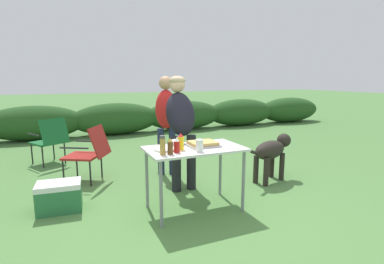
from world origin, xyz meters
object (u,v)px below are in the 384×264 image
(beer_bottle, at_px, (170,147))
(standing_person_in_olive_jacket, at_px, (181,121))
(mayo_bottle, at_px, (179,141))
(mustard_bottle, at_px, (181,142))
(standing_person_in_dark_puffer, at_px, (166,116))
(folding_table, at_px, (194,154))
(ketchup_bottle, at_px, (177,146))
(food_tray, at_px, (203,144))
(dog, at_px, (272,151))
(paper_cup_stack, at_px, (199,146))
(camp_chair_green_behind_table, at_px, (50,139))
(mixing_bowl, at_px, (176,142))
(camp_chair_near_hedge, at_px, (89,151))
(spice_jar, at_px, (163,145))
(plate_stack, at_px, (165,149))
(cooler_box, at_px, (59,197))

(beer_bottle, distance_m, standing_person_in_olive_jacket, 1.02)
(mayo_bottle, xyz_separation_m, mustard_bottle, (-0.02, -0.09, 0.02))
(standing_person_in_dark_puffer, bearing_deg, beer_bottle, -87.00)
(folding_table, bearing_deg, mustard_bottle, -169.40)
(ketchup_bottle, bearing_deg, beer_bottle, -154.01)
(food_tray, distance_m, dog, 1.45)
(paper_cup_stack, bearing_deg, dog, 23.48)
(mayo_bottle, distance_m, dog, 1.71)
(folding_table, distance_m, mayo_bottle, 0.23)
(camp_chair_green_behind_table, bearing_deg, mixing_bowl, -89.00)
(folding_table, distance_m, camp_chair_near_hedge, 1.83)
(camp_chair_near_hedge, bearing_deg, beer_bottle, -128.81)
(mixing_bowl, xyz_separation_m, standing_person_in_olive_jacket, (0.26, 0.52, 0.17))
(beer_bottle, height_order, standing_person_in_olive_jacket, standing_person_in_olive_jacket)
(mixing_bowl, relative_size, paper_cup_stack, 1.37)
(spice_jar, xyz_separation_m, standing_person_in_dark_puffer, (0.56, 1.52, 0.10))
(food_tray, relative_size, camp_chair_green_behind_table, 0.41)
(ketchup_bottle, bearing_deg, camp_chair_near_hedge, 114.91)
(food_tray, relative_size, plate_stack, 1.36)
(mixing_bowl, relative_size, dog, 0.19)
(standing_person_in_olive_jacket, relative_size, cooler_box, 3.06)
(food_tray, height_order, standing_person_in_olive_jacket, standing_person_in_olive_jacket)
(food_tray, height_order, mustard_bottle, mustard_bottle)
(mixing_bowl, relative_size, beer_bottle, 1.05)
(ketchup_bottle, height_order, standing_person_in_dark_puffer, standing_person_in_dark_puffer)
(food_tray, height_order, beer_bottle, beer_bottle)
(food_tray, distance_m, paper_cup_stack, 0.27)
(plate_stack, bearing_deg, camp_chair_near_hedge, 114.67)
(paper_cup_stack, xyz_separation_m, beer_bottle, (-0.32, 0.02, 0.02))
(folding_table, height_order, standing_person_in_dark_puffer, standing_person_in_dark_puffer)
(food_tray, relative_size, spice_jar, 1.72)
(standing_person_in_dark_puffer, relative_size, cooler_box, 3.07)
(mayo_bottle, xyz_separation_m, cooler_box, (-1.29, 0.53, -0.64))
(folding_table, height_order, dog, folding_table)
(ketchup_bottle, xyz_separation_m, mustard_bottle, (0.08, 0.10, 0.01))
(spice_jar, bearing_deg, cooler_box, 143.64)
(camp_chair_near_hedge, distance_m, cooler_box, 1.05)
(camp_chair_green_behind_table, distance_m, camp_chair_near_hedge, 1.34)
(folding_table, xyz_separation_m, food_tray, (0.12, 0.03, 0.10))
(plate_stack, height_order, spice_jar, spice_jar)
(dog, bearing_deg, ketchup_bottle, -88.80)
(mustard_bottle, height_order, dog, mustard_bottle)
(plate_stack, distance_m, mustard_bottle, 0.19)
(spice_jar, distance_m, mayo_bottle, 0.35)
(beer_bottle, bearing_deg, plate_stack, 87.57)
(food_tray, xyz_separation_m, ketchup_bottle, (-0.38, -0.16, 0.05))
(mustard_bottle, height_order, standing_person_in_dark_puffer, standing_person_in_dark_puffer)
(plate_stack, bearing_deg, food_tray, 0.64)
(mayo_bottle, bearing_deg, food_tray, -6.55)
(folding_table, distance_m, spice_jar, 0.49)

